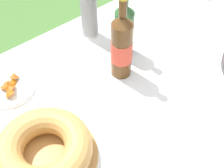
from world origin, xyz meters
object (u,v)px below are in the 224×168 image
bundt_cake (44,150)px  cup_stack (89,10)px  cider_bottle_amber (122,46)px  cider_bottle_green (124,30)px  snack_plate_right (9,87)px

bundt_cake → cup_stack: (0.49, 0.40, 0.09)m
cup_stack → cider_bottle_amber: (-0.05, -0.27, 0.00)m
bundt_cake → cider_bottle_green: bearing=22.7°
bundt_cake → cider_bottle_amber: bearing=16.9°
cup_stack → cider_bottle_green: 0.19m
snack_plate_right → bundt_cake: bearing=-98.0°
bundt_cake → cider_bottle_amber: cider_bottle_amber is taller
cider_bottle_green → snack_plate_right: 0.50m
cider_bottle_amber → snack_plate_right: size_ratio=1.80×
snack_plate_right → cider_bottle_green: bearing=-13.8°
cider_bottle_amber → cider_bottle_green: bearing=44.2°
cider_bottle_amber → cup_stack: bearing=79.2°
cider_bottle_green → snack_plate_right: (-0.48, 0.12, -0.10)m
bundt_cake → cider_bottle_amber: (0.43, 0.13, 0.09)m
cup_stack → snack_plate_right: size_ratio=1.35×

